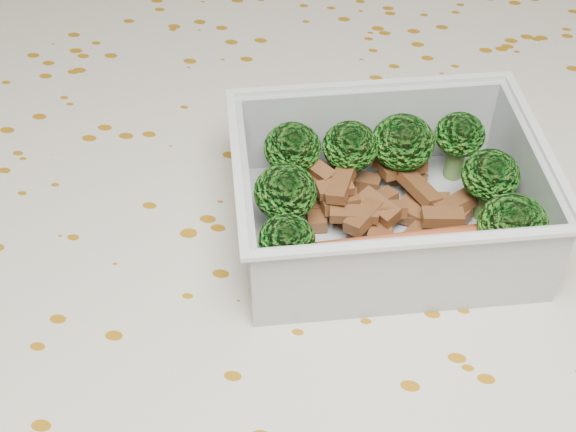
# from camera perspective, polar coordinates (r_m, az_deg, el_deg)

# --- Properties ---
(dining_table) EXTENTS (1.40, 0.90, 0.75)m
(dining_table) POSITION_cam_1_polar(r_m,az_deg,el_deg) (0.53, -0.23, -8.51)
(dining_table) COLOR brown
(dining_table) RESTS_ON ground
(tablecloth) EXTENTS (1.46, 0.96, 0.19)m
(tablecloth) POSITION_cam_1_polar(r_m,az_deg,el_deg) (0.49, -0.24, -5.01)
(tablecloth) COLOR beige
(tablecloth) RESTS_ON dining_table
(lunch_container) EXTENTS (0.20, 0.18, 0.06)m
(lunch_container) POSITION_cam_1_polar(r_m,az_deg,el_deg) (0.45, 6.99, 0.72)
(lunch_container) COLOR silver
(lunch_container) RESTS_ON tablecloth
(broccoli_florets) EXTENTS (0.16, 0.13, 0.05)m
(broccoli_florets) POSITION_cam_1_polar(r_m,az_deg,el_deg) (0.45, 7.24, 2.82)
(broccoli_florets) COLOR #608C3F
(broccoli_florets) RESTS_ON lunch_container
(meat_pile) EXTENTS (0.11, 0.07, 0.03)m
(meat_pile) POSITION_cam_1_polar(r_m,az_deg,el_deg) (0.47, 6.52, 1.06)
(meat_pile) COLOR brown
(meat_pile) RESTS_ON lunch_container
(sausage) EXTENTS (0.14, 0.07, 0.02)m
(sausage) POSITION_cam_1_polar(r_m,az_deg,el_deg) (0.43, 8.38, -2.69)
(sausage) COLOR #D25B2E
(sausage) RESTS_ON lunch_container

